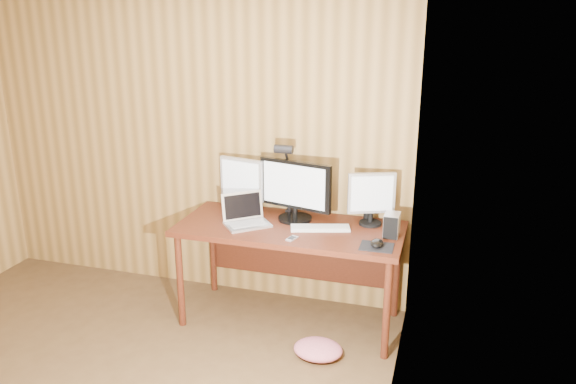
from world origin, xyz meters
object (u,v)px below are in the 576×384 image
at_px(desk, 293,238).
at_px(speaker, 367,213).
at_px(mouse, 377,243).
at_px(desk_lamp, 286,168).
at_px(monitor_left, 242,183).
at_px(laptop, 245,217).
at_px(monitor_center, 295,190).
at_px(hard_drive, 392,225).
at_px(phone, 292,238).
at_px(monitor_right, 371,197).
at_px(keyboard, 320,228).

height_order(desk, speaker, speaker).
relative_size(mouse, desk_lamp, 0.21).
relative_size(monitor_left, mouse, 3.43).
xyz_separation_m(desk, monitor_left, (-0.44, 0.13, 0.34)).
height_order(monitor_left, laptop, monitor_left).
height_order(monitor_center, monitor_left, monitor_center).
height_order(hard_drive, desk_lamp, desk_lamp).
bearing_deg(hard_drive, phone, -156.74).
relative_size(desk, laptop, 4.16).
bearing_deg(speaker, mouse, -73.55).
bearing_deg(hard_drive, monitor_right, 135.59).
relative_size(speaker, desk_lamp, 0.21).
bearing_deg(monitor_right, keyboard, -170.94).
bearing_deg(desk_lamp, keyboard, -31.31).
bearing_deg(phone, speaker, 65.03).
relative_size(monitor_center, mouse, 4.63).
relative_size(monitor_right, keyboard, 0.89).
bearing_deg(desk_lamp, monitor_left, -173.70).
bearing_deg(desk, speaker, 21.25).
xyz_separation_m(mouse, desk_lamp, (-0.74, 0.42, 0.34)).
height_order(laptop, hard_drive, laptop).
relative_size(monitor_center, hard_drive, 3.53).
xyz_separation_m(monitor_center, laptop, (-0.32, -0.18, -0.18)).
height_order(monitor_right, mouse, monitor_right).
bearing_deg(monitor_left, speaker, 16.39).
height_order(desk, mouse, mouse).
distance_m(desk, laptop, 0.38).
bearing_deg(keyboard, hard_drive, -14.95).
xyz_separation_m(desk, hard_drive, (0.71, -0.05, 0.20)).
relative_size(laptop, speaker, 3.10).
distance_m(monitor_left, laptop, 0.32).
distance_m(desk, phone, 0.34).
relative_size(laptop, keyboard, 0.89).
distance_m(monitor_left, keyboard, 0.72).
bearing_deg(hard_drive, speaker, 131.02).
xyz_separation_m(monitor_left, phone, (0.52, -0.44, -0.22)).
xyz_separation_m(monitor_right, keyboard, (-0.32, -0.19, -0.19)).
relative_size(desk, monitor_center, 2.86).
distance_m(laptop, hard_drive, 1.03).
relative_size(monitor_center, monitor_right, 1.46).
relative_size(desk, desk_lamp, 2.73).
bearing_deg(hard_drive, desk_lamp, 167.29).
relative_size(hard_drive, phone, 1.56).
bearing_deg(monitor_left, desk_lamp, 15.39).
bearing_deg(desk_lamp, mouse, -26.23).
relative_size(keyboard, desk_lamp, 0.73).
distance_m(phone, speaker, 0.66).
height_order(keyboard, speaker, speaker).
xyz_separation_m(mouse, hard_drive, (0.07, 0.22, 0.05)).
relative_size(desk, phone, 15.69).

